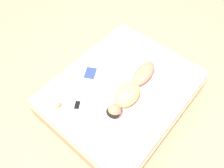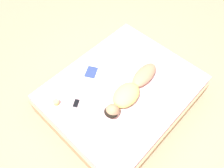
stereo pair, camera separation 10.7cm
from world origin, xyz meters
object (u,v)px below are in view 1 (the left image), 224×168
object	(u,v)px
coffee_mug	(57,105)
open_magazine	(98,74)
cell_phone	(77,105)
person	(130,90)

from	to	relation	value
coffee_mug	open_magazine	bearing A→B (deg)	-94.14
open_magazine	cell_phone	world-z (taller)	same
coffee_mug	cell_phone	distance (m)	0.29
open_magazine	cell_phone	bearing A→B (deg)	74.68
person	coffee_mug	distance (m)	1.11
open_magazine	coffee_mug	distance (m)	0.83
person	cell_phone	bearing A→B (deg)	49.35
cell_phone	open_magazine	bearing A→B (deg)	-108.83
person	coffee_mug	size ratio (longest dim) A/B	10.86
person	coffee_mug	bearing A→B (deg)	46.79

